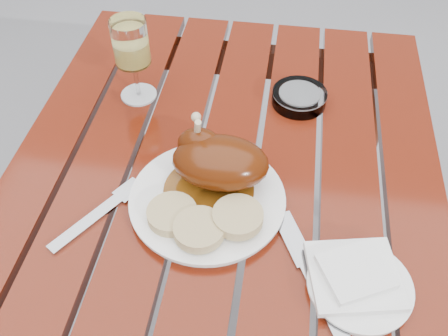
# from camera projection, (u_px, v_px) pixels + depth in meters

# --- Properties ---
(table) EXTENTS (0.80, 1.20, 0.75)m
(table) POSITION_uv_depth(u_px,v_px,m) (218.00, 308.00, 1.14)
(table) COLOR maroon
(table) RESTS_ON ground
(dinner_plate) EXTENTS (0.34, 0.34, 0.02)m
(dinner_plate) POSITION_uv_depth(u_px,v_px,m) (207.00, 200.00, 0.86)
(dinner_plate) COLOR white
(dinner_plate) RESTS_ON table
(roast_duck) EXTENTS (0.18, 0.16, 0.12)m
(roast_duck) POSITION_uv_depth(u_px,v_px,m) (217.00, 161.00, 0.85)
(roast_duck) COLOR #61330B
(roast_duck) RESTS_ON dinner_plate
(bread_dumplings) EXTENTS (0.19, 0.11, 0.03)m
(bread_dumplings) POSITION_uv_depth(u_px,v_px,m) (203.00, 220.00, 0.81)
(bread_dumplings) COLOR tan
(bread_dumplings) RESTS_ON dinner_plate
(wine_glass) EXTENTS (0.08, 0.08, 0.18)m
(wine_glass) POSITION_uv_depth(u_px,v_px,m) (133.00, 61.00, 1.00)
(wine_glass) COLOR #F8E670
(wine_glass) RESTS_ON table
(side_plate) EXTENTS (0.19, 0.19, 0.01)m
(side_plate) POSITION_uv_depth(u_px,v_px,m) (359.00, 286.00, 0.75)
(side_plate) COLOR white
(side_plate) RESTS_ON table
(napkin) EXTENTS (0.16, 0.15, 0.01)m
(napkin) POSITION_uv_depth(u_px,v_px,m) (354.00, 275.00, 0.75)
(napkin) COLOR white
(napkin) RESTS_ON side_plate
(ashtray) EXTENTS (0.14, 0.14, 0.03)m
(ashtray) POSITION_uv_depth(u_px,v_px,m) (299.00, 97.00, 1.04)
(ashtray) COLOR #B2B7BC
(ashtray) RESTS_ON table
(fork) EXTENTS (0.11, 0.16, 0.01)m
(fork) POSITION_uv_depth(u_px,v_px,m) (94.00, 218.00, 0.84)
(fork) COLOR gray
(fork) RESTS_ON table
(knife) EXTENTS (0.13, 0.23, 0.01)m
(knife) POSITION_uv_depth(u_px,v_px,m) (321.00, 296.00, 0.75)
(knife) COLOR gray
(knife) RESTS_ON table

